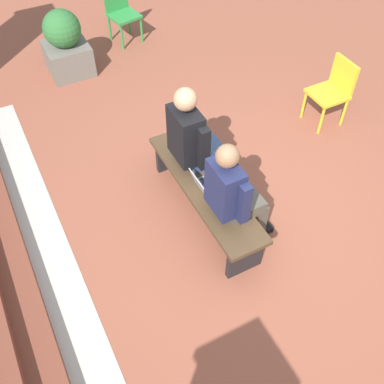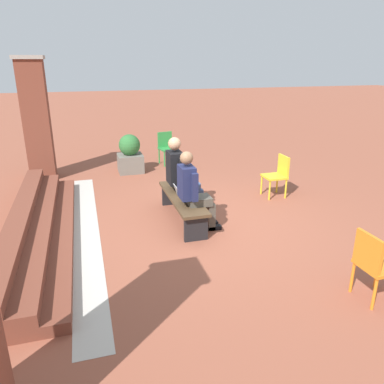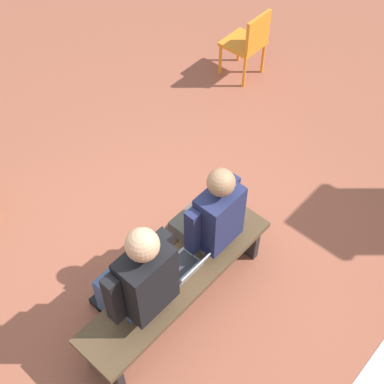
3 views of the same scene
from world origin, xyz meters
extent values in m
plane|color=brown|center=(0.00, 0.00, 0.00)|extent=(60.00, 60.00, 0.00)
cube|color=#B7B2A8|center=(0.24, 1.90, 0.00)|extent=(5.73, 0.40, 0.01)
cube|color=#4C3823|center=(0.24, 0.28, 0.42)|extent=(1.80, 0.44, 0.05)
cube|color=black|center=(-0.56, 0.28, 0.20)|extent=(0.06, 0.37, 0.40)
cube|color=black|center=(1.04, 0.28, 0.20)|extent=(0.06, 0.37, 0.40)
cube|color=#4C473D|center=(-0.18, 0.11, 0.51)|extent=(0.32, 0.37, 0.13)
cube|color=#4C473D|center=(-0.27, -0.07, 0.23)|extent=(0.10, 0.11, 0.45)
cube|color=black|center=(-0.27, -0.13, 0.03)|extent=(0.10, 0.22, 0.07)
cube|color=#4C473D|center=(-0.10, -0.07, 0.23)|extent=(0.10, 0.11, 0.45)
cube|color=black|center=(-0.10, -0.13, 0.03)|extent=(0.10, 0.22, 0.07)
cube|color=#1E2347|center=(-0.18, 0.32, 0.83)|extent=(0.36, 0.22, 0.52)
cube|color=#195133|center=(-0.18, 0.20, 0.80)|extent=(0.05, 0.01, 0.31)
cube|color=#1E2347|center=(-0.41, 0.25, 0.81)|extent=(0.08, 0.09, 0.44)
cube|color=#1E2347|center=(0.04, 0.25, 0.81)|extent=(0.08, 0.09, 0.44)
sphere|color=#8C6647|center=(-0.18, 0.32, 1.23)|extent=(0.21, 0.21, 0.21)
cube|color=#384C75|center=(0.58, 0.10, 0.51)|extent=(0.34, 0.40, 0.14)
cube|color=#384C75|center=(0.49, -0.11, 0.23)|extent=(0.11, 0.12, 0.45)
cube|color=black|center=(0.49, -0.17, 0.04)|extent=(0.11, 0.24, 0.07)
cube|color=#384C75|center=(0.67, -0.11, 0.23)|extent=(0.11, 0.12, 0.45)
cube|color=black|center=(0.67, -0.17, 0.04)|extent=(0.11, 0.24, 0.07)
cube|color=black|center=(0.58, 0.32, 0.87)|extent=(0.38, 0.24, 0.57)
cube|color=black|center=(0.34, 0.25, 0.84)|extent=(0.09, 0.10, 0.48)
cube|color=black|center=(0.82, 0.25, 0.84)|extent=(0.09, 0.10, 0.48)
sphere|color=tan|center=(0.58, 0.32, 1.29)|extent=(0.22, 0.22, 0.22)
cube|color=#9EA0A5|center=(0.18, 0.24, 0.46)|extent=(0.32, 0.22, 0.02)
cube|color=#2D2D33|center=(0.18, 0.23, 0.47)|extent=(0.29, 0.15, 0.00)
cube|color=#9EA0A5|center=(0.18, 0.38, 0.57)|extent=(0.32, 0.07, 0.19)
cube|color=#33519E|center=(0.18, 0.37, 0.57)|extent=(0.28, 0.06, 0.17)
cube|color=#2D893D|center=(3.94, -0.31, 0.42)|extent=(0.49, 0.49, 0.04)
cylinder|color=#2D893D|center=(3.73, -0.17, 0.20)|extent=(0.04, 0.04, 0.40)
cylinder|color=#2D893D|center=(3.80, -0.52, 0.20)|extent=(0.04, 0.04, 0.40)
cylinder|color=#2D893D|center=(4.09, -0.10, 0.20)|extent=(0.04, 0.04, 0.40)
cylinder|color=#2D893D|center=(4.16, -0.45, 0.20)|extent=(0.04, 0.04, 0.40)
cube|color=gold|center=(0.91, -1.82, 0.42)|extent=(0.42, 0.42, 0.04)
cube|color=gold|center=(0.91, -2.01, 0.64)|extent=(0.40, 0.04, 0.40)
cylinder|color=gold|center=(1.09, -1.64, 0.20)|extent=(0.04, 0.04, 0.40)
cylinder|color=gold|center=(0.73, -1.64, 0.20)|extent=(0.04, 0.04, 0.40)
cylinder|color=gold|center=(1.09, -2.00, 0.20)|extent=(0.04, 0.04, 0.40)
cylinder|color=gold|center=(0.73, -2.00, 0.20)|extent=(0.04, 0.04, 0.40)
cube|color=#6B665B|center=(3.51, 0.75, 0.22)|extent=(0.60, 0.60, 0.44)
sphere|color=#2D6B33|center=(3.51, 0.75, 0.68)|extent=(0.52, 0.52, 0.52)
camera|label=1|loc=(-2.42, 1.80, 3.79)|focal=42.00mm
camera|label=2|loc=(-5.55, 1.80, 2.65)|focal=35.00mm
camera|label=3|loc=(1.77, 1.80, 4.01)|focal=50.00mm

